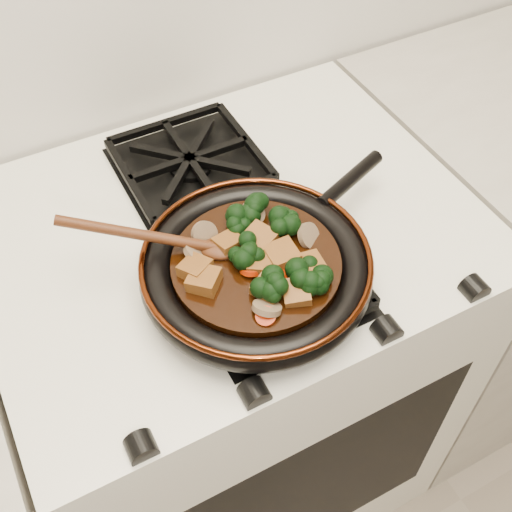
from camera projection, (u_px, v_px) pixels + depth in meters
name	position (u px, v px, depth m)	size (l,w,h in m)	color
stove	(235.00, 371.00, 1.34)	(0.76, 0.60, 0.90)	white
burner_grate_front	(271.00, 281.00, 0.90)	(0.23, 0.23, 0.03)	black
burner_grate_back	(190.00, 163.00, 1.06)	(0.23, 0.23, 0.03)	black
skillet	(257.00, 267.00, 0.88)	(0.43, 0.32, 0.05)	black
braising_sauce	(256.00, 266.00, 0.87)	(0.23, 0.23, 0.02)	black
tofu_cube_0	(259.00, 240.00, 0.88)	(0.04, 0.04, 0.02)	brown
tofu_cube_1	(261.00, 264.00, 0.85)	(0.04, 0.04, 0.02)	brown
tofu_cube_2	(282.00, 256.00, 0.86)	(0.04, 0.04, 0.02)	brown
tofu_cube_3	(204.00, 280.00, 0.83)	(0.04, 0.04, 0.02)	brown
tofu_cube_4	(308.00, 268.00, 0.85)	(0.04, 0.04, 0.02)	brown
tofu_cube_5	(195.00, 269.00, 0.85)	(0.04, 0.04, 0.02)	brown
tofu_cube_6	(269.00, 289.00, 0.83)	(0.04, 0.04, 0.02)	brown
tofu_cube_7	(304.00, 273.00, 0.84)	(0.04, 0.04, 0.02)	brown
tofu_cube_8	(228.00, 244.00, 0.88)	(0.04, 0.03, 0.02)	brown
tofu_cube_9	(297.00, 293.00, 0.82)	(0.03, 0.04, 0.02)	brown
broccoli_floret_0	(284.00, 225.00, 0.90)	(0.05, 0.05, 0.05)	black
broccoli_floret_1	(244.00, 253.00, 0.86)	(0.06, 0.06, 0.06)	black
broccoli_floret_2	(254.00, 209.00, 0.91)	(0.06, 0.06, 0.05)	black
broccoli_floret_3	(278.00, 225.00, 0.89)	(0.06, 0.06, 0.05)	black
broccoli_floret_4	(240.00, 222.00, 0.90)	(0.06, 0.06, 0.05)	black
broccoli_floret_5	(304.00, 275.00, 0.84)	(0.06, 0.06, 0.05)	black
broccoli_floret_6	(270.00, 289.00, 0.82)	(0.06, 0.06, 0.06)	black
broccoli_floret_7	(314.00, 282.00, 0.83)	(0.06, 0.06, 0.05)	black
carrot_coin_0	(247.00, 222.00, 0.91)	(0.03, 0.03, 0.01)	red
carrot_coin_1	(290.00, 275.00, 0.84)	(0.03, 0.03, 0.01)	red
carrot_coin_2	(251.00, 245.00, 0.88)	(0.03, 0.03, 0.01)	red
carrot_coin_3	(266.00, 316.00, 0.80)	(0.03, 0.03, 0.01)	red
carrot_coin_4	(251.00, 269.00, 0.85)	(0.03, 0.03, 0.01)	red
mushroom_slice_0	(252.00, 213.00, 0.91)	(0.04, 0.04, 0.01)	#7F6549
mushroom_slice_1	(195.00, 252.00, 0.87)	(0.03, 0.03, 0.01)	#7F6549
mushroom_slice_2	(267.00, 308.00, 0.81)	(0.04, 0.04, 0.01)	#7F6549
mushroom_slice_3	(205.00, 234.00, 0.89)	(0.04, 0.04, 0.01)	#7F6549
mushroom_slice_4	(309.00, 236.00, 0.89)	(0.04, 0.04, 0.01)	#7F6549
wooden_spoon	(176.00, 241.00, 0.86)	(0.14, 0.09, 0.22)	#4C2410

